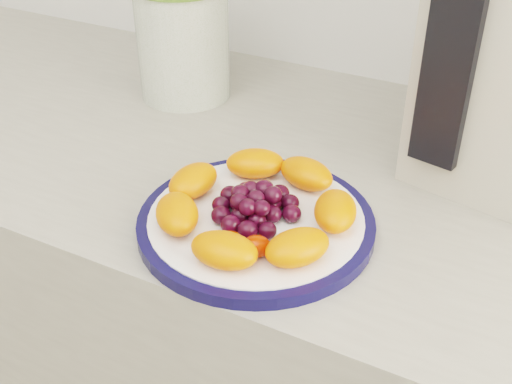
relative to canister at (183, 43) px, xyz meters
The scene contains 7 objects.
counter 0.58m from the canister, 27.16° to the right, with size 3.50×0.60×0.90m, color gray.
cabinet_face 0.61m from the canister, 27.16° to the right, with size 3.48×0.58×0.84m, color olive.
plate_rim 0.39m from the canister, 45.36° to the right, with size 0.27×0.27×0.01m, color #0B0B35.
plate_face 0.39m from the canister, 45.36° to the right, with size 0.24×0.24×0.02m, color white.
canister is the anchor object (origin of this frame).
appliance_panel 0.44m from the canister, 14.47° to the right, with size 0.06×0.02×0.25m, color black.
fruit_plate 0.38m from the canister, 45.57° to the right, with size 0.23×0.23×0.04m.
Camera 1 is at (0.34, 0.51, 1.34)m, focal length 45.00 mm.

